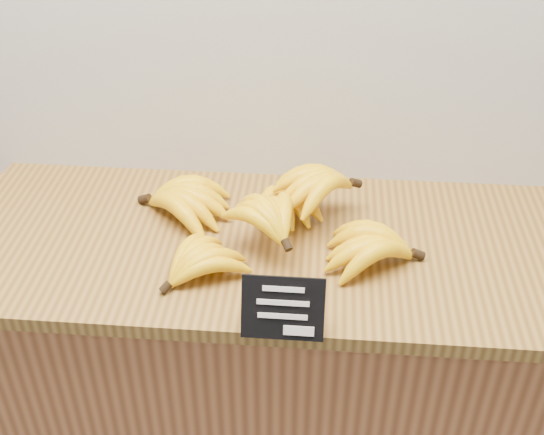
% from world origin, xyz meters
% --- Properties ---
extents(counter, '(1.39, 0.50, 0.90)m').
position_xyz_m(counter, '(-0.11, 2.75, 0.45)').
color(counter, '#A26134').
rests_on(counter, ground).
extents(counter_top, '(1.31, 0.54, 0.03)m').
position_xyz_m(counter_top, '(-0.11, 2.75, 0.92)').
color(counter_top, olive).
rests_on(counter_top, counter).
extents(chalkboard_sign, '(0.14, 0.04, 0.11)m').
position_xyz_m(chalkboard_sign, '(-0.08, 2.49, 0.98)').
color(chalkboard_sign, black).
rests_on(chalkboard_sign, counter_top).
extents(banana_pile, '(0.60, 0.38, 0.12)m').
position_xyz_m(banana_pile, '(-0.12, 2.76, 0.98)').
color(banana_pile, yellow).
rests_on(banana_pile, counter_top).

